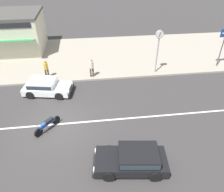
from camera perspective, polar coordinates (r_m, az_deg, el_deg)
The scene contains 10 objects.
ground_plane at distance 14.35m, azimuth -13.90°, elevation -7.17°, with size 160.00×160.00×0.00m, color #383535.
lane_centre_stripe at distance 14.34m, azimuth -13.90°, elevation -7.16°, with size 50.40×0.14×0.01m, color silver.
kerb_strip at distance 22.92m, azimuth -12.02°, elevation 10.00°, with size 68.00×10.00×0.15m, color #9E9384.
hatchback_black_0 at distance 11.33m, azimuth 5.64°, elevation -16.03°, with size 3.85×2.13×1.10m.
hatchback_white_3 at distance 17.21m, azimuth -16.92°, elevation 2.44°, with size 3.84×2.33×1.10m.
motorcycle_0 at distance 13.85m, azimuth -16.60°, elevation -7.15°, with size 1.39×1.49×0.80m.
street_clock at distance 18.63m, azimuth 12.09°, elevation 13.63°, with size 0.64×0.22×3.71m.
pedestrian_near_clock at distance 18.30m, azimuth -5.38°, elevation 7.70°, with size 0.34×0.34×1.62m.
pedestrian_by_shop at distance 18.89m, azimuth -16.88°, elevation 7.13°, with size 0.34×0.34×1.59m.
shopfront_corner_warung at distance 25.22m, azimuth -23.61°, elevation 15.13°, with size 5.12×6.19×3.86m.
Camera 1 is at (2.08, -10.72, 9.30)m, focal length 35.00 mm.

